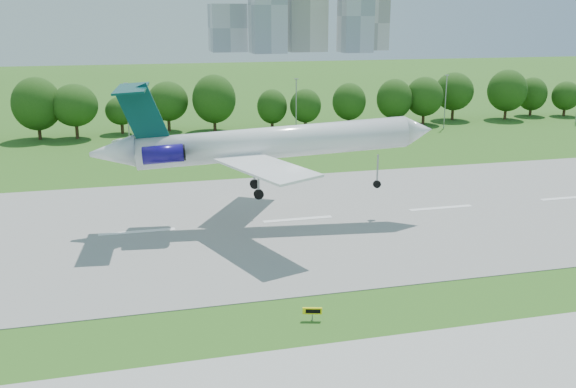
# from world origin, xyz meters

# --- Properties ---
(ground) EXTENTS (600.00, 600.00, 0.00)m
(ground) POSITION_xyz_m (0.00, 0.00, 0.00)
(ground) COLOR #2C5917
(ground) RESTS_ON ground
(runway) EXTENTS (400.00, 45.00, 0.08)m
(runway) POSITION_xyz_m (0.00, 25.00, 0.04)
(runway) COLOR gray
(runway) RESTS_ON ground
(tree_line) EXTENTS (288.40, 8.40, 10.40)m
(tree_line) POSITION_xyz_m (0.00, 92.00, 6.19)
(tree_line) COLOR #382314
(tree_line) RESTS_ON ground
(light_poles) EXTENTS (175.90, 0.25, 12.19)m
(light_poles) POSITION_xyz_m (-2.50, 82.00, 6.34)
(light_poles) COLOR gray
(light_poles) RESTS_ON ground
(skyline) EXTENTS (127.00, 52.00, 80.00)m
(skyline) POSITION_xyz_m (100.16, 390.61, 30.46)
(skyline) COLOR #B2B2B7
(skyline) RESTS_ON ground
(airliner) EXTENTS (42.30, 30.63, 13.88)m
(airliner) POSITION_xyz_m (-5.15, 25.20, 10.20)
(airliner) COLOR white
(airliner) RESTS_ON ground
(taxi_sign_centre) EXTENTS (1.67, 0.63, 1.18)m
(taxi_sign_centre) POSITION_xyz_m (-6.06, -2.21, 0.87)
(taxi_sign_centre) COLOR gray
(taxi_sign_centre) RESTS_ON ground
(service_vehicle_a) EXTENTS (4.02, 2.51, 1.25)m
(service_vehicle_a) POSITION_xyz_m (-21.54, 80.12, 0.63)
(service_vehicle_a) COLOR silver
(service_vehicle_a) RESTS_ON ground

